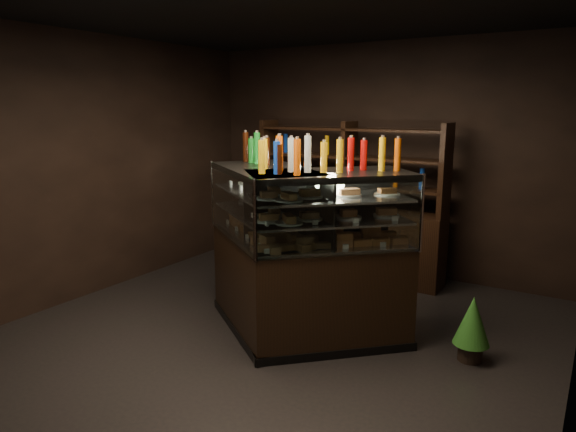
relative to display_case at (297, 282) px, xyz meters
name	(u,v)px	position (x,y,z in m)	size (l,w,h in m)	color
ground	(278,333)	(-0.16, -0.08, -0.54)	(5.00, 5.00, 0.00)	black
room_shell	(277,133)	(-0.16, -0.08, 1.40)	(5.02, 5.02, 3.01)	black
display_case	(297,282)	(0.00, 0.00, 0.00)	(2.25, 1.57, 1.62)	black
food_display	(297,214)	(0.00, -0.01, 0.66)	(1.81, 1.04, 0.49)	#B2723F
bottles_top	(297,154)	(0.00, 0.00, 1.22)	(1.63, 0.90, 0.30)	#0F38B2
potted_conifer	(473,320)	(1.56, 0.35, -0.16)	(0.31, 0.31, 0.67)	black
back_shelving	(347,229)	(-0.41, 1.97, 0.07)	(2.53, 0.45, 2.00)	black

